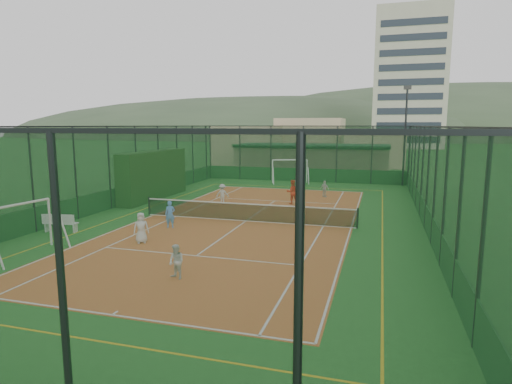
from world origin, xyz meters
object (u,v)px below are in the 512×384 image
Objects in this scene: coach at (292,192)px; floodlight_ne at (405,137)px; white_bench at (61,223)px; futsal_goal_near at (18,230)px; apartment_tower at (409,80)px; child_far_right at (325,189)px; child_far_left at (222,194)px; futsal_goal_far at (290,171)px; clubhouse at (312,160)px; child_near_left at (141,228)px; child_far_back at (297,183)px; child_near_right at (176,262)px; child_near_mid at (170,214)px.

floodlight_ne is at bearing -148.77° from coach.
futsal_goal_near is at bearing -83.13° from white_bench.
apartment_tower reaches higher than floodlight_ne.
child_far_left is at bearing 65.86° from child_far_right.
futsal_goal_far is at bearing -102.59° from coach.
floodlight_ne is 7.02× the size of child_far_right.
clubhouse is 9.30× the size of white_bench.
floodlight_ne is 6.19× the size of child_near_left.
child_far_back is (-11.36, -70.88, -14.36)m from apartment_tower.
child_far_left is 1.03× the size of child_far_back.
child_far_back is at bearing 110.41° from child_near_right.
futsal_goal_near reaches higher than child_near_right.
child_near_right is (-8.19, -25.49, -3.53)m from floodlight_ne.
child_far_back is at bearing -145.43° from floodlight_ne.
child_near_left is 4.98m from child_near_right.
child_near_left is at bearing -45.95° from futsal_goal_near.
child_far_left is (-3.42, 13.31, 0.07)m from child_near_right.
child_far_left is 1.10× the size of child_far_right.
child_near_right is 18.02m from child_far_right.
clubhouse reaches higher than child_near_left.
floodlight_ne is at bearing 29.72° from child_near_left.
futsal_goal_near is 20.67m from child_far_back.
floodlight_ne is 10.07m from futsal_goal_far.
child_near_mid is 1.06× the size of child_far_back.
white_bench is at bearing 49.19° from child_far_left.
coach is at bearing 35.76° from child_near_left.
apartment_tower reaches higher than child_far_left.
child_far_left is at bearing -99.71° from clubhouse.
apartment_tower is at bearing -86.84° from child_far_back.
futsal_goal_far reaches higher than child_far_left.
child_near_left is (-15.06, -87.33, -14.32)m from apartment_tower.
white_bench is 1.26× the size of child_far_left.
futsal_goal_far is at bearing -58.73° from child_far_back.
child_near_left reaches higher than child_near_right.
child_far_back is (1.58, -4.59, -0.38)m from futsal_goal_far.
apartment_tower is (3.40, 65.40, 10.88)m from floodlight_ne.
child_near_right is at bearing -77.98° from child_near_left.
clubhouse is 16.46m from coach.
apartment_tower is 86.97m from child_near_mid.
child_far_left is 0.82× the size of coach.
floodlight_ne reaches higher than clubhouse.
clubhouse is 11.72× the size of child_far_left.
child_far_back is (0.23, 20.01, 0.05)m from child_near_right.
child_near_right is 0.92× the size of child_far_back.
apartment_tower is 19.02× the size of coach.
child_near_mid is 0.85× the size of coach.
futsal_goal_near is 2.39× the size of child_far_left.
futsal_goal_far is 18.28m from child_near_mid.
clubhouse is at bearing -101.31° from apartment_tower.
clubhouse is at bearing 64.02° from white_bench.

